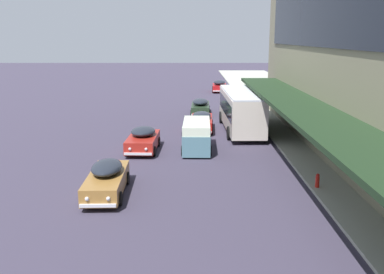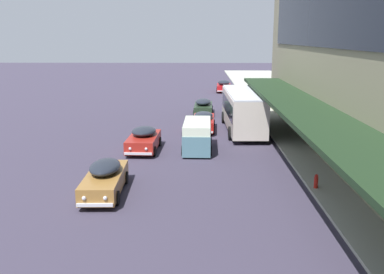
% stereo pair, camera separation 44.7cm
% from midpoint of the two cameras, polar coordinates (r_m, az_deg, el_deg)
% --- Properties ---
extents(transit_bus_kerbside_front, '(2.92, 9.73, 3.16)m').
position_cam_midpoint_polar(transit_bus_kerbside_front, '(34.00, 7.16, 3.78)').
color(transit_bus_kerbside_front, beige).
rests_on(transit_bus_kerbside_front, ground).
extents(sedan_oncoming_rear, '(1.91, 4.69, 1.55)m').
position_cam_midpoint_polar(sedan_oncoming_rear, '(34.10, 1.93, 2.12)').
color(sedan_oncoming_rear, '#A41914').
rests_on(sedan_oncoming_rear, ground).
extents(sedan_second_near, '(1.88, 4.85, 1.56)m').
position_cam_midpoint_polar(sedan_second_near, '(20.85, -10.94, -5.37)').
color(sedan_second_near, olive).
rests_on(sedan_second_near, ground).
extents(sedan_trailing_near, '(1.93, 4.82, 1.55)m').
position_cam_midpoint_polar(sedan_trailing_near, '(41.38, 1.83, 4.08)').
color(sedan_trailing_near, '#233623').
rests_on(sedan_trailing_near, ground).
extents(sedan_second_mid, '(2.11, 4.57, 1.61)m').
position_cam_midpoint_polar(sedan_second_mid, '(58.74, 4.47, 6.79)').
color(sedan_second_mid, '#B51619').
rests_on(sedan_second_mid, ground).
extents(sedan_oncoming_front, '(2.05, 4.37, 1.56)m').
position_cam_midpoint_polar(sedan_oncoming_front, '(28.25, -6.01, -0.28)').
color(sedan_oncoming_front, '#A3231A').
rests_on(sedan_oncoming_front, ground).
extents(vw_van, '(1.98, 4.59, 1.96)m').
position_cam_midpoint_polar(vw_van, '(28.11, 1.16, 0.40)').
color(vw_van, slate).
rests_on(vw_van, ground).
extents(fire_hydrant, '(0.20, 0.40, 0.70)m').
position_cam_midpoint_polar(fire_hydrant, '(21.78, 16.79, -5.67)').
color(fire_hydrant, red).
rests_on(fire_hydrant, sidewalk_kerb).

